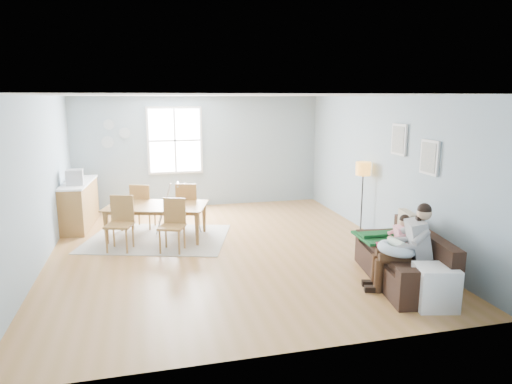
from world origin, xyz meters
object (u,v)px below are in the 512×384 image
object	(u,v)px
floor_lamp	(363,175)
monitor	(74,177)
chair_se	(173,221)
chair_ne	(187,203)
baby_swing	(179,209)
father	(407,244)
sofa	(406,264)
toddler	(398,235)
storage_cube	(435,287)
counter	(80,204)
dining_table	(157,222)
chair_sw	(121,219)
chair_nw	(142,203)

from	to	relation	value
floor_lamp	monitor	world-z (taller)	floor_lamp
chair_se	chair_ne	distance (m)	1.28
baby_swing	father	bearing A→B (deg)	-54.06
sofa	monitor	size ratio (longest dim) A/B	6.03
floor_lamp	chair_se	world-z (taller)	floor_lamp
toddler	monitor	world-z (taller)	monitor
storage_cube	counter	world-z (taller)	counter
dining_table	chair_se	xyz separation A→B (m)	(0.26, -0.75, 0.20)
father	chair_ne	xyz separation A→B (m)	(-2.67, 3.74, -0.11)
dining_table	chair_ne	xyz separation A→B (m)	(0.63, 0.47, 0.23)
father	chair_sw	bearing A→B (deg)	144.66
floor_lamp	chair_sw	size ratio (longest dim) A/B	1.49
chair_se	baby_swing	size ratio (longest dim) A/B	0.93
chair_se	chair_nw	xyz separation A→B (m)	(-0.53, 1.50, 0.01)
dining_table	chair_ne	world-z (taller)	chair_ne
toddler	floor_lamp	bearing A→B (deg)	76.38
chair_ne	counter	distance (m)	2.31
chair_ne	baby_swing	bearing A→B (deg)	134.25
counter	father	bearing A→B (deg)	-43.21
dining_table	baby_swing	distance (m)	0.80
monitor	baby_swing	size ratio (longest dim) A/B	0.34
chair_sw	counter	size ratio (longest dim) A/B	0.55
toddler	storage_cube	size ratio (longest dim) A/B	1.32
sofa	toddler	world-z (taller)	toddler
floor_lamp	chair_ne	bearing A→B (deg)	162.23
monitor	chair_se	bearing A→B (deg)	-43.24
chair_nw	father	bearing A→B (deg)	-48.41
father	chair_ne	size ratio (longest dim) A/B	1.28
chair_sw	storage_cube	bearing A→B (deg)	-40.23
toddler	storage_cube	xyz separation A→B (m)	(-0.06, -1.03, -0.38)
toddler	counter	xyz separation A→B (m)	(-4.96, 4.10, -0.17)
father	storage_cube	bearing A→B (deg)	-83.90
counter	toddler	bearing A→B (deg)	-39.60
father	monitor	world-z (taller)	same
chair_ne	baby_swing	world-z (taller)	chair_ne
father	dining_table	bearing A→B (deg)	135.31
sofa	father	world-z (taller)	father
floor_lamp	baby_swing	world-z (taller)	floor_lamp
baby_swing	chair_nw	bearing A→B (deg)	171.86
dining_table	chair_ne	size ratio (longest dim) A/B	1.90
counter	monitor	bearing A→B (deg)	-92.43
floor_lamp	chair_sw	bearing A→B (deg)	178.52
monitor	sofa	bearing A→B (deg)	-38.36
baby_swing	toddler	bearing A→B (deg)	-49.55
father	counter	size ratio (longest dim) A/B	0.72
floor_lamp	storage_cube	world-z (taller)	floor_lamp
storage_cube	floor_lamp	bearing A→B (deg)	79.56
floor_lamp	dining_table	distance (m)	4.10
floor_lamp	chair_nw	distance (m)	4.48
father	floor_lamp	xyz separation A→B (m)	(0.66, 2.67, 0.52)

